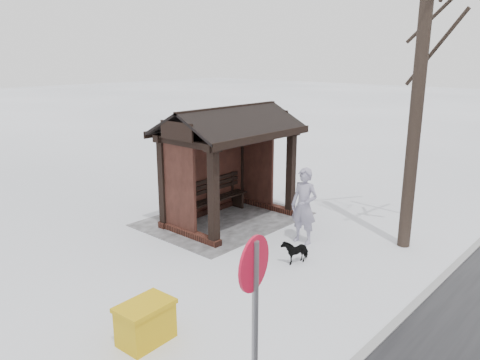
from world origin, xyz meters
name	(u,v)px	position (x,y,z in m)	size (l,w,h in m)	color
ground	(230,221)	(0.00, 0.00, 0.00)	(120.00, 120.00, 0.00)	white
kerb	(436,285)	(0.00, 5.50, 0.01)	(120.00, 0.15, 0.06)	gray
trampled_patch	(225,219)	(0.00, -0.20, 0.01)	(4.20, 3.20, 0.02)	#97979C
bus_shelter	(225,141)	(0.00, -0.16, 2.17)	(3.60, 2.40, 3.09)	#371A14
pedestrian	(304,206)	(-0.08, 2.32, 0.91)	(0.67, 0.44, 1.82)	#928DA5
dog	(295,251)	(0.95, 2.82, 0.26)	(0.28, 0.61, 0.52)	black
grit_bin	(146,322)	(4.90, 2.80, 0.33)	(0.88, 0.63, 0.66)	#C5990B
road_sign	(254,297)	(5.17, 5.22, 1.78)	(0.63, 0.16, 2.49)	slate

